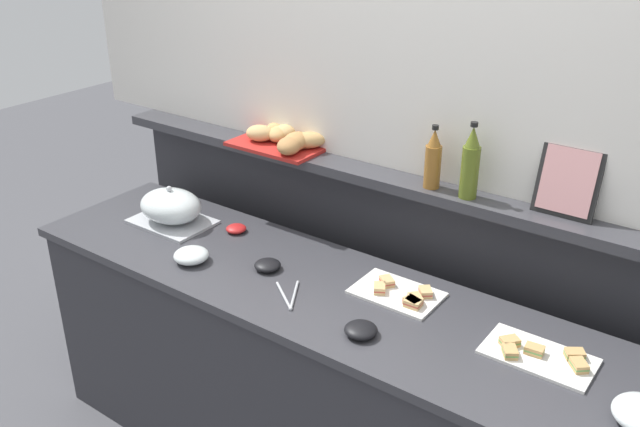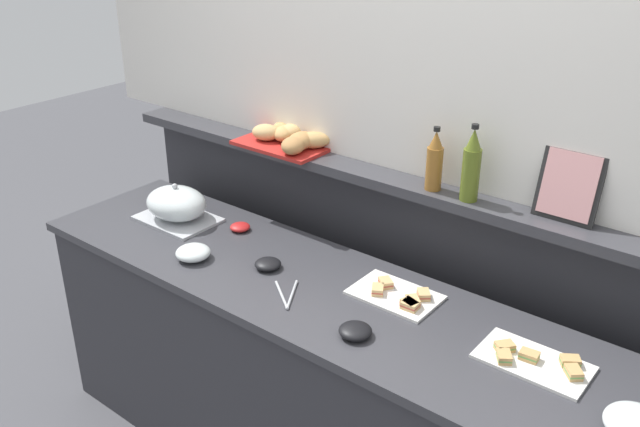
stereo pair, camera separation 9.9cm
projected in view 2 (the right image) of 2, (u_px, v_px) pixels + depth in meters
The scene contains 16 objects.
ground_plane at pixel (408, 405), 3.25m from camera, with size 12.00×12.00×0.00m, color #4C4C51.
buffet_counter at pixel (331, 395), 2.64m from camera, with size 2.62×0.62×0.91m.
back_ledge_unit at pixel (402, 299), 2.90m from camera, with size 2.84×0.22×1.22m.
sandwich_platter_front at pixel (534, 361), 2.08m from camera, with size 0.33×0.19×0.04m.
sandwich_platter_side at pixel (398, 295), 2.41m from camera, with size 0.31×0.20×0.04m.
serving_cloche at pixel (177, 205), 2.95m from camera, with size 0.34×0.24×0.17m.
glass_bowl_large at pixel (636, 425), 1.80m from camera, with size 0.17×0.17×0.07m.
glass_bowl_medium at pixel (193, 253), 2.66m from camera, with size 0.13×0.13×0.05m.
condiment_bowl_dark at pixel (268, 264), 2.60m from camera, with size 0.10×0.10×0.04m, color black.
condiment_bowl_cream at pixel (355, 331), 2.20m from camera, with size 0.11×0.11×0.04m, color black.
condiment_bowl_red at pixel (240, 227), 2.89m from camera, with size 0.08×0.08×0.03m, color red.
serving_tongs at pixel (287, 295), 2.42m from camera, with size 0.16×0.17×0.01m.
olive_oil_bottle at pixel (471, 167), 2.37m from camera, with size 0.06×0.06×0.28m.
vinegar_bottle_amber at pixel (435, 162), 2.46m from camera, with size 0.06×0.06×0.24m.
bread_basket at pixel (290, 138), 2.90m from camera, with size 0.42×0.31×0.08m.
framed_picture at pixel (569, 185), 2.23m from camera, with size 0.20×0.07×0.24m.
Camera 2 is at (1.27, -1.66, 2.20)m, focal length 38.78 mm.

